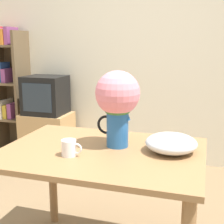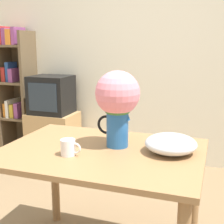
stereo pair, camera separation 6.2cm
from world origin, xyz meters
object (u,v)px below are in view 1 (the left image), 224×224
coffee_mug (70,148)px  white_bowl (171,143)px  flower_vase (118,100)px  tv_set (46,95)px

coffee_mug → white_bowl: (0.51, 0.22, 0.01)m
flower_vase → tv_set: flower_vase is taller
white_bowl → coffee_mug: bearing=-156.6°
white_bowl → tv_set: bearing=137.4°
coffee_mug → flower_vase: bearing=49.2°
flower_vase → tv_set: size_ratio=0.99×
coffee_mug → tv_set: tv_set is taller
flower_vase → white_bowl: 0.39m
coffee_mug → white_bowl: bearing=23.4°
tv_set → white_bowl: bearing=-42.6°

